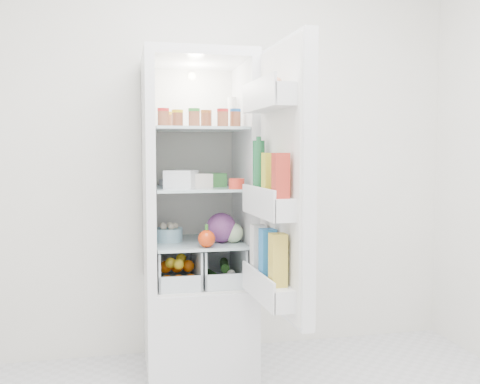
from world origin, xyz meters
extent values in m
cube|color=silver|center=(0.00, 1.50, 1.30)|extent=(3.00, 0.02, 2.60)
cube|color=white|center=(-0.20, 1.21, 0.25)|extent=(0.60, 0.60, 0.50)
cube|color=white|center=(-0.20, 1.21, 1.77)|extent=(0.60, 0.60, 0.05)
cube|color=white|center=(-0.20, 1.49, 1.12)|extent=(0.60, 0.05, 1.25)
cube|color=white|center=(-0.47, 1.21, 1.12)|extent=(0.05, 0.60, 1.25)
cube|color=white|center=(0.07, 1.21, 1.12)|extent=(0.05, 0.60, 1.25)
cube|color=white|center=(-0.20, 1.46, 1.12)|extent=(0.50, 0.01, 1.25)
sphere|color=white|center=(-0.20, 1.42, 1.71)|extent=(0.05, 0.05, 0.05)
cube|color=silver|center=(-0.20, 1.19, 0.74)|extent=(0.49, 0.53, 0.01)
cube|color=silver|center=(-0.20, 1.19, 1.05)|extent=(0.49, 0.53, 0.02)
cube|color=silver|center=(-0.20, 1.19, 1.38)|extent=(0.49, 0.53, 0.02)
cylinder|color=#B21919|center=(-0.40, 1.05, 1.43)|extent=(0.06, 0.06, 0.08)
cylinder|color=gold|center=(-0.32, 1.10, 1.43)|extent=(0.06, 0.06, 0.08)
cylinder|color=#267226|center=(-0.24, 1.02, 1.43)|extent=(0.06, 0.06, 0.08)
cylinder|color=brown|center=(-0.16, 1.12, 1.43)|extent=(0.06, 0.06, 0.08)
cylinder|color=#B21919|center=(-0.08, 1.05, 1.43)|extent=(0.06, 0.06, 0.08)
cylinder|color=#194C8C|center=(0.00, 1.10, 1.43)|extent=(0.06, 0.06, 0.08)
cylinder|color=#BF8C19|center=(-0.36, 1.28, 1.43)|extent=(0.06, 0.06, 0.08)
cylinder|color=white|center=(0.01, 1.26, 1.48)|extent=(0.07, 0.07, 0.18)
cube|color=silver|center=(-0.31, 1.07, 1.11)|extent=(0.20, 0.20, 0.10)
cube|color=silver|center=(-0.21, 1.12, 1.10)|extent=(0.16, 0.16, 0.08)
cylinder|color=red|center=(-0.02, 0.96, 1.09)|extent=(0.09, 0.09, 0.06)
cube|color=#BBBBBF|center=(-0.32, 1.37, 1.08)|extent=(0.18, 0.16, 0.04)
cube|color=#3C843E|center=(-0.10, 1.20, 1.10)|extent=(0.11, 0.15, 0.08)
sphere|color=#511D56|center=(-0.08, 1.11, 0.83)|extent=(0.17, 0.17, 0.17)
sphere|color=red|center=(-0.18, 0.97, 0.79)|extent=(0.09, 0.09, 0.09)
cylinder|color=#97CDE2|center=(-0.36, 1.22, 0.78)|extent=(0.19, 0.19, 0.07)
sphere|color=#B3CF9B|center=(-0.02, 1.09, 0.80)|extent=(0.11, 0.11, 0.11)
sphere|color=orange|center=(-0.39, 1.06, 0.55)|extent=(0.07, 0.07, 0.07)
sphere|color=orange|center=(-0.32, 1.06, 0.55)|extent=(0.07, 0.07, 0.07)
sphere|color=orange|center=(-0.26, 1.06, 0.55)|extent=(0.07, 0.07, 0.07)
sphere|color=orange|center=(-0.39, 1.19, 0.61)|extent=(0.07, 0.07, 0.07)
sphere|color=orange|center=(-0.32, 1.19, 0.61)|extent=(0.07, 0.07, 0.07)
sphere|color=orange|center=(-0.26, 1.19, 0.61)|extent=(0.07, 0.07, 0.07)
sphere|color=yellow|center=(-0.36, 1.12, 0.64)|extent=(0.06, 0.06, 0.06)
sphere|color=yellow|center=(-0.29, 1.24, 0.64)|extent=(0.06, 0.06, 0.06)
sphere|color=yellow|center=(-0.32, 1.08, 0.64)|extent=(0.06, 0.06, 0.06)
cylinder|color=#1E4B19|center=(-0.12, 1.19, 0.54)|extent=(0.09, 0.21, 0.05)
cylinder|color=#1E4B19|center=(-0.04, 1.24, 0.59)|extent=(0.08, 0.21, 0.05)
sphere|color=white|center=(-0.08, 1.06, 0.54)|extent=(0.05, 0.05, 0.05)
sphere|color=white|center=(-0.03, 1.08, 0.57)|extent=(0.05, 0.05, 0.05)
cube|color=white|center=(0.14, 0.61, 1.12)|extent=(0.09, 0.60, 1.30)
cube|color=white|center=(0.11, 0.61, 1.12)|extent=(0.04, 0.56, 1.26)
cube|color=white|center=(0.06, 0.61, 1.50)|extent=(0.13, 0.50, 0.10)
cube|color=white|center=(0.06, 0.61, 1.00)|extent=(0.13, 0.50, 0.10)
cube|color=white|center=(0.06, 0.61, 0.60)|extent=(0.13, 0.50, 0.10)
sphere|color=#A6674B|center=(0.06, 0.49, 1.56)|extent=(0.05, 0.05, 0.05)
sphere|color=#A6674B|center=(0.06, 0.57, 1.56)|extent=(0.05, 0.05, 0.05)
sphere|color=#A6674B|center=(0.05, 0.65, 1.56)|extent=(0.05, 0.05, 0.05)
sphere|color=#A6674B|center=(0.05, 0.73, 1.56)|extent=(0.05, 0.05, 0.05)
sphere|color=#A6674B|center=(0.04, 0.81, 1.56)|extent=(0.05, 0.05, 0.05)
cylinder|color=#1A5C33|center=(0.05, 0.76, 1.18)|extent=(0.06, 0.06, 0.26)
cube|color=gold|center=(0.05, 0.58, 1.15)|extent=(0.07, 0.07, 0.20)
cube|color=red|center=(0.06, 0.43, 1.15)|extent=(0.07, 0.07, 0.20)
cube|color=white|center=(0.05, 0.76, 0.77)|extent=(0.07, 0.07, 0.24)
cube|color=#2981D1|center=(0.05, 0.61, 0.77)|extent=(0.07, 0.07, 0.24)
cube|color=yellow|center=(0.06, 0.46, 0.77)|extent=(0.07, 0.07, 0.24)
camera|label=1|loc=(-0.61, -1.82, 1.25)|focal=40.00mm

